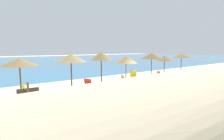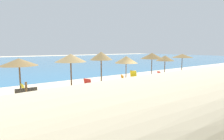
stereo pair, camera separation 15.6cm
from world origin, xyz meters
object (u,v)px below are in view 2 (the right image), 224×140
Objects in this scene: wooden_signpost at (27,100)px; beach_ball at (91,91)px; beach_umbrella_5 at (165,58)px; lounge_chair_4 at (16,98)px; beach_umbrella_1 at (71,58)px; beach_umbrella_3 at (126,60)px; lounge_chair_3 at (154,78)px; beach_umbrella_4 at (152,56)px; lounge_chair_1 at (117,83)px; lounge_chair_2 at (132,78)px; beach_umbrella_0 at (19,62)px; lounge_chair_0 at (84,87)px; beach_umbrella_2 at (101,56)px; cooler_box at (158,85)px; beach_umbrella_6 at (182,56)px.

wooden_signpost is 5.35× the size of beach_ball.
beach_umbrella_5 is 15.76m from lounge_chair_4.
beach_umbrella_1 is at bearing 53.10° from wooden_signpost.
beach_umbrella_3 is 1.03× the size of beach_umbrella_5.
beach_umbrella_3 is 1.56× the size of lounge_chair_3.
beach_umbrella_4 reaches higher than beach_umbrella_5.
lounge_chair_1 is at bearing -172.23° from beach_umbrella_4.
lounge_chair_2 is at bearing 93.89° from lounge_chair_3.
beach_ball is (-5.09, -1.15, -0.33)m from lounge_chair_2.
beach_umbrella_0 is 5.07m from beach_ball.
lounge_chair_1 is 8.46m from wooden_signpost.
beach_umbrella_3 reaches higher than lounge_chair_3.
lounge_chair_0 is 1.00× the size of lounge_chair_2.
beach_umbrella_2 is at bearing -178.57° from beach_umbrella_5.
beach_umbrella_3 is at bearing 86.45° from lounge_chair_3.
lounge_chair_1 is at bearing -171.50° from beach_umbrella_5.
cooler_box is (3.80, -2.95, -2.48)m from beach_umbrella_2.
wooden_signpost is (-12.75, -4.37, -1.39)m from beach_umbrella_4.
lounge_chair_0 is at bearing 68.74° from lounge_chair_2.
lounge_chair_0 is 0.65m from beach_ball.
beach_umbrella_2 is at bearing 177.47° from beach_umbrella_4.
beach_umbrella_3 is at bearing 19.22° from beach_ball.
lounge_chair_2 is (2.33, 0.61, 0.10)m from lounge_chair_1.
beach_umbrella_4 is at bearing -9.33° from lounge_chair_3.
lounge_chair_0 reaches higher than cooler_box.
beach_umbrella_2 is 2.61m from lounge_chair_1.
beach_umbrella_2 is 8.50× the size of beach_ball.
lounge_chair_3 is at bearing -112.67° from lounge_chair_0.
lounge_chair_3 is (4.56, -0.21, 0.02)m from lounge_chair_1.
wooden_signpost is at bearing -147.04° from beach_ball.
beach_umbrella_4 is at bearing -7.59° from beach_umbrella_3.
beach_umbrella_5 is (15.11, 0.37, -0.23)m from beach_umbrella_0.
lounge_chair_2 is at bearing -104.59° from lounge_chair_0.
lounge_chair_1 is at bearing -175.35° from beach_umbrella_6.
beach_umbrella_0 is 9.12m from beach_umbrella_3.
lounge_chair_4 is at bearing 115.17° from lounge_chair_3.
lounge_chair_2 is at bearing -6.41° from beach_umbrella_2.
beach_umbrella_3 is at bearing 30.87° from wooden_signpost.
lounge_chair_4 is at bearing 68.15° from lounge_chair_2.
beach_umbrella_5 is 3.02m from beach_umbrella_6.
beach_umbrella_5 is (8.90, 0.22, -0.47)m from beach_umbrella_2.
beach_umbrella_0 reaches higher than beach_ball.
beach_ball is (4.35, -1.37, -2.23)m from beach_umbrella_0.
wooden_signpost is (-4.52, -3.65, 0.69)m from lounge_chair_0.
beach_umbrella_4 is at bearing 49.83° from cooler_box.
lounge_chair_1 is 2.82m from beach_ball.
lounge_chair_1 is 2.41m from lounge_chair_2.
beach_umbrella_3 is 5.99m from beach_umbrella_5.
cooler_box is at bearing 164.47° from lounge_chair_2.
beach_umbrella_1 is 0.96× the size of beach_umbrella_2.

